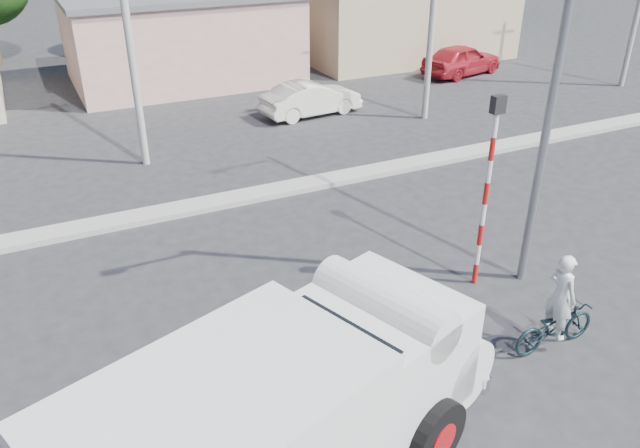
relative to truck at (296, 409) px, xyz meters
name	(u,v)px	position (x,y,z in m)	size (l,w,h in m)	color
ground_plane	(388,362)	(2.69, 1.81, -1.53)	(120.00, 120.00, 0.00)	#29282B
median	(245,196)	(2.69, 9.81, -1.45)	(40.00, 0.80, 0.16)	#99968E
truck	(296,409)	(0.00, 0.00, 0.00)	(7.10, 4.49, 2.76)	black
bicycle	(555,326)	(5.79, 0.83, -1.04)	(0.65, 1.87, 0.99)	black
cyclist	(558,309)	(5.79, 0.83, -0.65)	(0.64, 0.42, 1.77)	white
car_cream	(311,99)	(7.80, 16.15, -0.86)	(1.41, 4.06, 1.34)	white
car_red	(462,60)	(17.18, 18.74, -0.78)	(1.77, 4.41, 1.50)	#B01C27
traffic_pole	(488,178)	(5.89, 3.31, 1.06)	(0.28, 0.18, 4.36)	red
streetlight	(552,63)	(6.83, 3.01, 3.43)	(2.34, 0.22, 9.00)	slate
building_row	(162,36)	(3.79, 23.81, 0.60)	(37.80, 7.30, 4.44)	#C1AF92
utility_poles	(289,24)	(5.94, 13.81, 2.54)	(35.40, 0.24, 8.00)	#99968E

